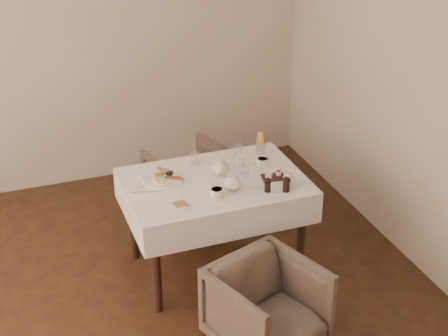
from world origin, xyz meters
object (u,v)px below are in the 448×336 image
table (215,195)px  armchair_far (191,182)px  breakfast_plate (163,178)px  teapot_centre (220,166)px  armchair_near (267,308)px

table → armchair_far: 0.92m
breakfast_plate → teapot_centre: size_ratio=1.74×
table → armchair_far: bearing=83.8°
table → breakfast_plate: 0.39m
table → teapot_centre: bearing=43.7°
armchair_far → breakfast_plate: size_ratio=2.15×
teapot_centre → armchair_near: bearing=-88.9°
teapot_centre → armchair_far: bearing=91.7°
table → armchair_near: bearing=-88.2°
armchair_far → table: bearing=66.2°
armchair_near → armchair_far: (0.06, 1.75, 0.00)m
breakfast_plate → armchair_near: bearing=-79.1°
table → breakfast_plate: bearing=156.0°
table → breakfast_plate: (-0.34, 0.15, 0.13)m
armchair_far → breakfast_plate: breakfast_plate is taller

